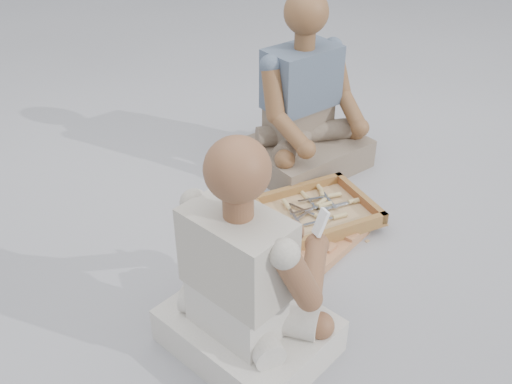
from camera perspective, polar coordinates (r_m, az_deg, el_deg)
ground at (r=2.48m, az=3.02°, el=-6.96°), size 60.00×60.00×0.00m
carved_panel at (r=2.54m, az=3.81°, el=-5.30°), size 0.69×0.55×0.04m
tool_tray at (r=2.67m, az=6.10°, el=-2.08°), size 0.56×0.48×0.07m
chisel_0 at (r=2.67m, az=3.21°, el=-1.48°), size 0.08×0.22×0.02m
chisel_1 at (r=2.69m, az=6.50°, el=-1.38°), size 0.22×0.06×0.02m
chisel_2 at (r=2.80m, az=6.56°, el=0.18°), size 0.08×0.22×0.02m
chisel_3 at (r=2.77m, az=7.39°, el=-0.38°), size 0.22×0.08×0.02m
chisel_4 at (r=2.76m, az=5.05°, el=-0.51°), size 0.06×0.22×0.02m
chisel_5 at (r=2.76m, az=9.93°, el=-0.92°), size 0.22×0.06×0.02m
chisel_6 at (r=2.74m, az=9.47°, el=-0.96°), size 0.22×0.06×0.02m
chisel_7 at (r=2.77m, az=6.64°, el=-0.28°), size 0.13×0.20×0.02m
chisel_8 at (r=2.64m, az=7.97°, el=-2.49°), size 0.22×0.06×0.02m
chisel_9 at (r=2.70m, az=6.22°, el=-1.24°), size 0.22×0.07×0.02m
chisel_10 at (r=2.63m, az=6.18°, el=-2.42°), size 0.08×0.22×0.02m
wood_chip_0 at (r=2.40m, az=3.17°, el=-8.49°), size 0.02×0.02×0.00m
wood_chip_1 at (r=2.75m, az=8.40°, el=-2.65°), size 0.02×0.02×0.00m
wood_chip_2 at (r=2.97m, az=9.90°, el=0.13°), size 0.02×0.02×0.00m
wood_chip_3 at (r=2.63m, az=11.08°, el=-4.84°), size 0.02×0.02×0.00m
wood_chip_4 at (r=2.37m, az=4.07°, el=-9.28°), size 0.02×0.02×0.00m
wood_chip_5 at (r=2.88m, az=3.50°, el=-0.44°), size 0.02×0.02×0.00m
wood_chip_6 at (r=2.76m, az=7.11°, el=-2.32°), size 0.02×0.02×0.00m
wood_chip_7 at (r=2.41m, az=6.01°, el=-8.56°), size 0.02×0.02×0.00m
wood_chip_8 at (r=2.67m, az=7.01°, el=-3.72°), size 0.02×0.02×0.00m
wood_chip_9 at (r=2.78m, az=12.14°, el=-2.74°), size 0.02×0.02×0.00m
wood_chip_10 at (r=2.69m, az=11.18°, el=-3.97°), size 0.02×0.02×0.00m
wood_chip_11 at (r=3.01m, az=8.88°, el=0.75°), size 0.02×0.02×0.00m
wood_chip_12 at (r=2.65m, az=-2.06°, el=-3.85°), size 0.02×0.02×0.00m
wood_chip_13 at (r=2.75m, az=12.92°, el=-3.21°), size 0.02×0.02×0.00m
wood_chip_14 at (r=2.70m, az=-1.72°, el=-3.05°), size 0.02×0.02×0.00m
craftsman at (r=1.94m, az=-0.92°, el=-9.29°), size 0.63×0.64×0.86m
companion at (r=3.01m, az=4.92°, el=7.86°), size 0.63×0.52×0.94m
mobile_phone at (r=2.02m, az=6.50°, el=-3.04°), size 0.05×0.05×0.10m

